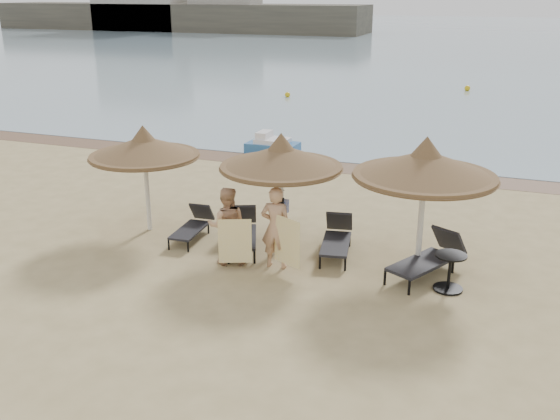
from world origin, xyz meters
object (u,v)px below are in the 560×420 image
(palapa_right, at_px, (425,165))
(lounger_near_left, at_px, (242,230))
(person_right, at_px, (276,221))
(pedal_boat, at_px, (272,146))
(lounger_far_left, at_px, (193,225))
(lounger_near_right, at_px, (337,237))
(person_left, at_px, (227,220))
(palapa_left, at_px, (144,147))
(side_table, at_px, (449,273))
(lounger_far_right, at_px, (430,257))
(palapa_center, at_px, (281,158))

(palapa_right, relative_size, lounger_near_left, 1.49)
(person_right, bearing_deg, pedal_boat, -73.50)
(lounger_far_left, bearing_deg, lounger_near_right, 1.45)
(lounger_far_left, xyz_separation_m, person_right, (2.60, -0.95, 0.77))
(person_left, bearing_deg, lounger_near_right, -166.65)
(lounger_near_right, bearing_deg, palapa_left, 172.63)
(palapa_left, bearing_deg, side_table, -6.48)
(palapa_left, bearing_deg, person_right, -14.83)
(person_left, distance_m, pedal_boat, 10.08)
(lounger_near_right, height_order, lounger_far_right, lounger_far_right)
(palapa_left, relative_size, lounger_near_left, 1.35)
(palapa_center, distance_m, side_table, 4.57)
(lounger_far_right, bearing_deg, pedal_boat, 156.71)
(lounger_far_right, xyz_separation_m, pedal_boat, (-7.06, 8.74, -0.10))
(lounger_near_left, relative_size, pedal_boat, 1.07)
(palapa_right, distance_m, lounger_far_left, 6.04)
(pedal_boat, bearing_deg, palapa_right, -49.35)
(palapa_center, bearing_deg, person_right, -76.22)
(lounger_near_right, distance_m, person_right, 1.83)
(palapa_left, distance_m, person_right, 4.23)
(lounger_near_left, xyz_separation_m, person_left, (0.09, -1.06, 0.66))
(pedal_boat, bearing_deg, person_left, -72.51)
(lounger_near_left, xyz_separation_m, pedal_boat, (-2.52, 8.65, -0.07))
(lounger_near_right, xyz_separation_m, pedal_boat, (-4.80, 8.24, -0.05))
(lounger_near_left, height_order, lounger_near_right, lounger_near_left)
(person_right, bearing_deg, side_table, 177.60)
(side_table, bearing_deg, pedal_boat, 128.83)
(lounger_far_left, xyz_separation_m, person_left, (1.47, -1.12, 0.72))
(pedal_boat, bearing_deg, person_right, -66.16)
(palapa_left, height_order, palapa_center, palapa_center)
(palapa_center, xyz_separation_m, person_left, (-0.88, -1.19, -1.24))
(lounger_far_left, bearing_deg, palapa_right, -4.36)
(palapa_right, relative_size, lounger_near_right, 1.57)
(palapa_left, relative_size, person_left, 1.33)
(palapa_left, height_order, palapa_right, palapa_right)
(side_table, relative_size, person_left, 0.38)
(palapa_left, bearing_deg, palapa_right, -1.17)
(lounger_near_right, distance_m, pedal_boat, 9.54)
(palapa_center, distance_m, person_right, 1.58)
(person_left, bearing_deg, palapa_right, 174.09)
(palapa_left, distance_m, side_table, 8.02)
(palapa_right, bearing_deg, pedal_boat, 128.18)
(palapa_center, distance_m, person_left, 1.93)
(lounger_near_right, xyz_separation_m, lounger_far_right, (2.26, -0.50, 0.04))
(lounger_far_right, bearing_deg, palapa_right, -174.30)
(palapa_center, relative_size, person_left, 1.37)
(person_right, bearing_deg, palapa_center, -81.09)
(palapa_center, height_order, lounger_near_left, palapa_center)
(lounger_near_left, bearing_deg, lounger_near_right, -11.76)
(palapa_right, xyz_separation_m, pedal_boat, (-6.79, 8.63, -2.13))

